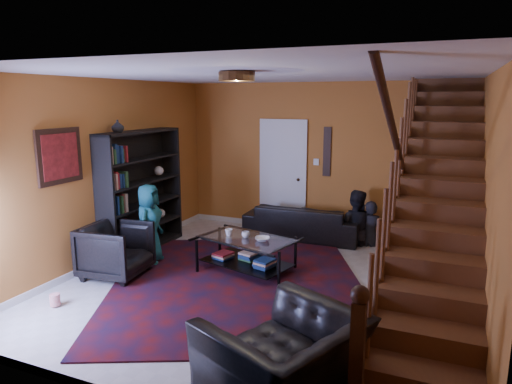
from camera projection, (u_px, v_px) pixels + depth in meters
floor at (263, 285)px, 6.24m from camera, size 5.50×5.50×0.00m
room at (221, 242)px, 7.94m from camera, size 5.50×5.50×5.50m
staircase at (438, 198)px, 5.15m from camera, size 0.95×5.02×3.18m
bookshelf at (142, 194)px, 7.51m from camera, size 0.35×1.80×2.00m
door at (283, 177)px, 8.76m from camera, size 0.82×0.05×2.05m
framed_picture at (59, 156)px, 6.06m from camera, size 0.04×0.74×0.74m
wall_hanging at (327, 152)px, 8.34m from camera, size 0.14×0.03×0.90m
ceiling_fixture at (237, 76)px, 4.97m from camera, size 0.40×0.40×0.10m
rug at (237, 282)px, 6.32m from camera, size 4.68×4.91×0.02m
sofa at (303, 221)px, 8.32m from camera, size 2.10×0.86×0.61m
armchair_left at (116, 250)px, 6.48m from camera, size 0.93×0.91×0.77m
armchair_right at (284, 362)px, 3.72m from camera, size 1.43×1.51×0.78m
person_adult_a at (369, 235)px, 7.93m from camera, size 0.47×0.32×1.24m
person_adult_b at (355, 229)px, 8.01m from camera, size 0.70×0.55×1.40m
person_child at (149, 224)px, 6.99m from camera, size 0.52×0.68×1.24m
coffee_table at (247, 252)px, 6.69m from camera, size 1.49×1.10×0.51m
cup_a at (246, 235)px, 6.66m from camera, size 0.14×0.14×0.09m
cup_b at (229, 233)px, 6.75m from camera, size 0.13×0.13×0.10m
bowl at (262, 239)px, 6.52m from camera, size 0.27×0.27×0.05m
vase at (118, 126)px, 6.83m from camera, size 0.18×0.18×0.19m
popcorn_bucket at (55, 300)px, 5.57m from camera, size 0.15×0.15×0.14m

